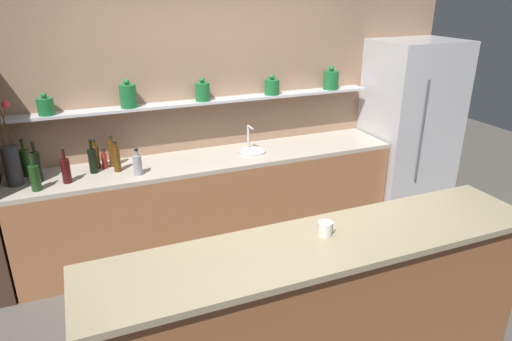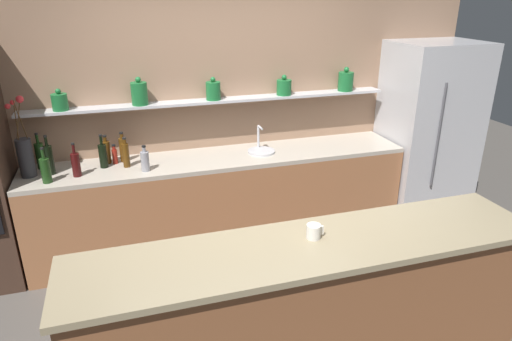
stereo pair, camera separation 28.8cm
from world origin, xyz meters
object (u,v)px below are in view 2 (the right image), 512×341
Objects in this scene: bottle_spirit_0 at (123,149)px; bottle_spirit_8 at (106,152)px; sink_fixture at (261,149)px; coffee_mug at (314,231)px; bottle_wine_1 at (40,155)px; bottle_spirit_5 at (126,154)px; flower_vase at (25,154)px; bottle_wine_6 at (103,155)px; refrigerator at (427,133)px; bottle_spirit_4 at (145,161)px; bottle_sauce_3 at (115,155)px; bottle_wine_7 at (76,164)px; bottle_wine_2 at (49,159)px; bottle_wine_9 at (46,170)px.

bottle_spirit_8 is at bearing 179.97° from bottle_spirit_0.
bottle_spirit_0 is (-1.28, 0.13, 0.09)m from sink_fixture.
coffee_mug is at bearing -98.05° from sink_fixture.
bottle_wine_1 reaches higher than bottle_spirit_8.
bottle_spirit_5 reaches higher than sink_fixture.
flower_vase is at bearing -168.38° from bottle_spirit_8.
flower_vase reaches higher than bottle_wine_6.
bottle_spirit_8 is (0.55, -0.04, -0.01)m from bottle_wine_1.
refrigerator reaches higher than bottle_spirit_4.
flower_vase is 0.66m from bottle_spirit_8.
flower_vase is 3.84× the size of bottle_sauce_3.
bottle_spirit_8 is at bearing 11.62° from flower_vase.
bottle_spirit_4 is 2.19× the size of coffee_mug.
sink_fixture is at bearing -0.01° from flower_vase.
flower_vase is at bearing 179.27° from refrigerator.
bottle_wine_6 is (-0.10, -0.07, 0.03)m from bottle_sauce_3.
bottle_spirit_0 is (0.78, 0.13, -0.08)m from flower_vase.
flower_vase is at bearing 178.70° from bottle_spirit_5.
bottle_wine_1 is at bearing 165.02° from bottle_wine_6.
bottle_spirit_5 is at bearing -14.53° from bottle_wine_1.
bottle_wine_7 is (-1.67, -0.12, 0.08)m from sink_fixture.
bottle_wine_6 reaches higher than bottle_wine_7.
refrigerator is at bearing 1.11° from bottle_wine_7.
sink_fixture is 1.01× the size of bottle_spirit_8.
bottle_spirit_5 is at bearing -49.87° from bottle_sauce_3.
bottle_spirit_8 is at bearing 136.70° from bottle_spirit_4.
coffee_mug is (1.20, -1.84, 0.03)m from bottle_wine_6.
bottle_wine_6 reaches higher than bottle_sauce_3.
bottle_wine_7 is at bearing -28.17° from bottle_wine_2.
bottle_spirit_5 is (0.10, -0.11, 0.04)m from bottle_sauce_3.
flower_vase reaches higher than sink_fixture.
bottle_wine_7 is (-0.39, -0.25, -0.01)m from bottle_spirit_0.
bottle_spirit_0 is 0.70m from bottle_wine_9.
bottle_wine_7 is (-3.53, -0.07, 0.07)m from refrigerator.
flower_vase is 0.42m from bottle_wine_7.
refrigerator is 5.53× the size of bottle_wine_2.
bottle_wine_7 is at bearing -166.32° from bottle_spirit_5.
flower_vase is 2.49× the size of bottle_spirit_0.
coffee_mug is at bearing -44.69° from bottle_wine_9.
bottle_sauce_3 is 0.60× the size of bottle_wine_9.
coffee_mug is at bearing -56.96° from bottle_wine_6.
bottle_wine_6 is at bearing 178.90° from sink_fixture.
bottle_wine_7 is at bearing -175.97° from sink_fixture.
bottle_sauce_3 is at bearing -6.60° from bottle_wine_1.
bottle_wine_2 is at bearing -169.41° from bottle_sauce_3.
flower_vase is 0.61m from bottle_wine_6.
bottle_wine_9 is (-0.23, -0.07, 0.00)m from bottle_wine_7.
sink_fixture is at bearing 4.03° from bottle_wine_7.
bottle_spirit_5 is 0.91× the size of bottle_wine_9.
bottle_spirit_0 is 0.86× the size of bottle_wine_1.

